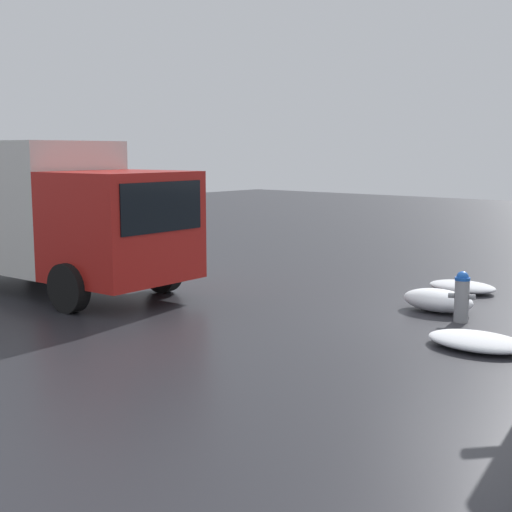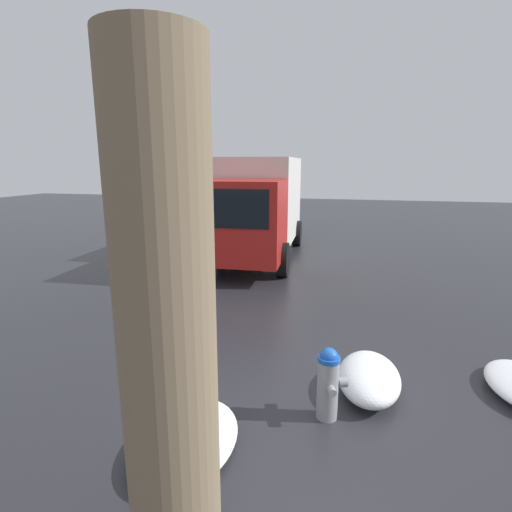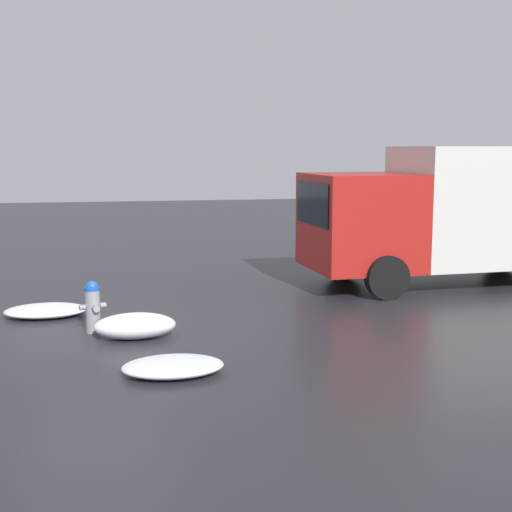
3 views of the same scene
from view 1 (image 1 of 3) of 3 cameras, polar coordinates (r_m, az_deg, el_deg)
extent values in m
plane|color=#28282D|center=(12.67, 16.06, -5.08)|extent=(60.00, 60.00, 0.00)
cylinder|color=gray|center=(12.59, 16.12, -3.49)|extent=(0.24, 0.24, 0.72)
cylinder|color=blue|center=(12.52, 16.20, -1.77)|extent=(0.26, 0.26, 0.05)
sphere|color=blue|center=(12.52, 16.20, -1.65)|extent=(0.21, 0.21, 0.21)
cylinder|color=gray|center=(12.74, 16.23, -2.96)|extent=(0.14, 0.13, 0.11)
cylinder|color=gray|center=(12.59, 15.36, -3.06)|extent=(0.12, 0.12, 0.09)
cylinder|color=gray|center=(12.56, 16.92, -3.15)|extent=(0.12, 0.12, 0.09)
cube|color=red|center=(13.73, -10.72, 2.38)|extent=(2.30, 2.48, 2.05)
cube|color=black|center=(12.90, -7.50, 3.91)|extent=(0.13, 1.99, 0.90)
cube|color=silver|center=(16.23, -18.33, 4.04)|extent=(4.34, 2.58, 2.63)
cylinder|color=black|center=(14.75, -7.46, -1.15)|extent=(0.91, 0.32, 0.90)
cylinder|color=black|center=(13.21, -14.75, -2.48)|extent=(0.91, 0.32, 0.90)
cylinder|color=black|center=(17.91, -16.91, 0.24)|extent=(0.91, 0.32, 0.90)
cylinder|color=#23232D|center=(14.22, -15.72, -2.02)|extent=(0.24, 0.24, 0.78)
cylinder|color=#3F5947|center=(14.11, -15.84, 0.83)|extent=(0.36, 0.36, 0.65)
sphere|color=tan|center=(14.06, -15.91, 2.56)|extent=(0.21, 0.21, 0.21)
ellipsoid|color=white|center=(15.31, 16.17, -2.37)|extent=(1.39, 0.96, 0.22)
ellipsoid|color=white|center=(11.07, 17.27, -6.52)|extent=(1.48, 1.03, 0.21)
ellipsoid|color=white|center=(13.34, 14.34, -3.45)|extent=(1.31, 0.79, 0.41)
camera|label=2|loc=(11.47, 36.68, 6.83)|focal=28.00mm
camera|label=3|loc=(23.75, 27.66, 7.85)|focal=50.00mm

